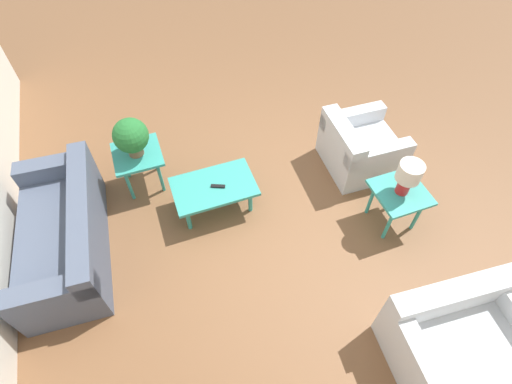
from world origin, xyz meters
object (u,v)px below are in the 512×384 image
object	(u,v)px
potted_plant	(131,136)
table_lamp	(409,175)
loveseat	(458,338)
sofa	(66,235)
armchair	(359,148)
coffee_table	(214,188)
side_table_lamp	(399,196)
side_table_plant	(138,158)

from	to	relation	value
potted_plant	table_lamp	bearing A→B (deg)	149.19
table_lamp	loveseat	bearing A→B (deg)	79.37
sofa	armchair	bearing A→B (deg)	95.15
coffee_table	side_table_lamp	xyz separation A→B (m)	(-1.85, 0.88, 0.11)
loveseat	side_table_plant	xyz separation A→B (m)	(2.30, -3.00, 0.17)
coffee_table	potted_plant	xyz separation A→B (m)	(0.73, -0.65, 0.46)
side_table_plant	armchair	bearing A→B (deg)	166.92
armchair	sofa	bearing A→B (deg)	93.53
loveseat	table_lamp	distance (m)	1.58
armchair	side_table_lamp	size ratio (longest dim) A/B	1.60
loveseat	table_lamp	world-z (taller)	table_lamp
loveseat	potted_plant	world-z (taller)	potted_plant
armchair	side_table_lamp	world-z (taller)	armchair
coffee_table	side_table_plant	xyz separation A→B (m)	(0.73, -0.65, 0.11)
sofa	side_table_lamp	xyz separation A→B (m)	(-3.49, 0.84, 0.16)
sofa	potted_plant	distance (m)	1.26
table_lamp	coffee_table	bearing A→B (deg)	-25.54
potted_plant	table_lamp	xyz separation A→B (m)	(-2.57, 1.54, -0.01)
sofa	table_lamp	world-z (taller)	table_lamp
potted_plant	loveseat	bearing A→B (deg)	127.46
side_table_lamp	loveseat	bearing A→B (deg)	79.37
loveseat	coffee_table	distance (m)	2.83
sofa	table_lamp	bearing A→B (deg)	80.28
potted_plant	table_lamp	distance (m)	3.00
potted_plant	table_lamp	size ratio (longest dim) A/B	1.16
table_lamp	sofa	bearing A→B (deg)	-13.50
sofa	potted_plant	bearing A→B (deg)	130.98
loveseat	potted_plant	distance (m)	3.82
sofa	armchair	world-z (taller)	sofa
sofa	side_table_lamp	world-z (taller)	sofa
armchair	loveseat	bearing A→B (deg)	174.20
sofa	loveseat	bearing A→B (deg)	58.17
potted_plant	side_table_plant	bearing A→B (deg)	-45.00
coffee_table	table_lamp	bearing A→B (deg)	154.46
sofa	side_table_plant	xyz separation A→B (m)	(-0.92, -0.70, 0.16)
coffee_table	potted_plant	size ratio (longest dim) A/B	1.95
side_table_plant	side_table_lamp	world-z (taller)	same
coffee_table	side_table_lamp	distance (m)	2.05
side_table_lamp	armchair	bearing A→B (deg)	-93.66
side_table_lamp	potted_plant	size ratio (longest dim) A/B	1.15
potted_plant	coffee_table	bearing A→B (deg)	138.10
table_lamp	potted_plant	bearing A→B (deg)	-30.81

